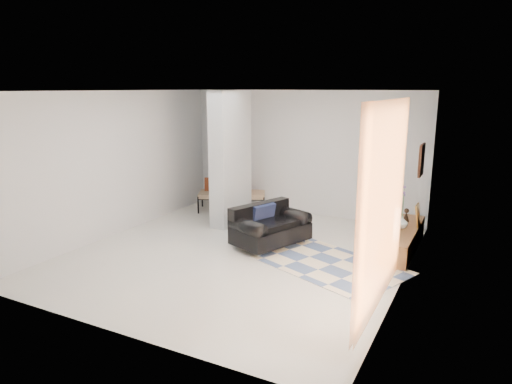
% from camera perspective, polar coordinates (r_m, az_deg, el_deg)
% --- Properties ---
extents(floor, '(6.00, 6.00, 0.00)m').
position_cam_1_polar(floor, '(8.11, -2.01, -7.68)').
color(floor, silver).
rests_on(floor, ground).
extents(ceiling, '(6.00, 6.00, 0.00)m').
position_cam_1_polar(ceiling, '(7.59, -2.18, 12.52)').
color(ceiling, white).
rests_on(ceiling, wall_back).
extents(wall_back, '(6.00, 0.00, 6.00)m').
position_cam_1_polar(wall_back, '(10.42, 6.00, 4.84)').
color(wall_back, silver).
rests_on(wall_back, ground).
extents(wall_front, '(6.00, 0.00, 6.00)m').
position_cam_1_polar(wall_front, '(5.39, -17.87, -3.38)').
color(wall_front, silver).
rests_on(wall_front, ground).
extents(wall_left, '(0.00, 6.00, 6.00)m').
position_cam_1_polar(wall_left, '(9.37, -16.98, 3.44)').
color(wall_left, silver).
rests_on(wall_left, ground).
extents(wall_right, '(0.00, 6.00, 6.00)m').
position_cam_1_polar(wall_right, '(6.85, 18.43, 0.00)').
color(wall_right, silver).
rests_on(wall_right, ground).
extents(partition_column, '(0.35, 1.20, 2.80)m').
position_cam_1_polar(partition_column, '(9.64, -3.17, 4.24)').
color(partition_column, '#AFB4B6').
rests_on(partition_column, floor).
extents(hallway_door, '(0.85, 0.06, 2.04)m').
position_cam_1_polar(hallway_door, '(11.36, -4.06, 3.61)').
color(hallway_door, silver).
rests_on(hallway_door, floor).
extents(curtain, '(0.00, 2.55, 2.55)m').
position_cam_1_polar(curtain, '(5.75, 15.86, -1.72)').
color(curtain, orange).
rests_on(curtain, wall_right).
extents(wall_art, '(0.04, 0.45, 0.55)m').
position_cam_1_polar(wall_art, '(8.27, 19.99, 3.78)').
color(wall_art, black).
rests_on(wall_art, wall_right).
extents(media_console, '(0.45, 2.05, 0.80)m').
position_cam_1_polar(media_console, '(8.63, 17.94, -5.60)').
color(media_console, brown).
rests_on(media_console, floor).
extents(loveseat, '(1.26, 1.59, 0.76)m').
position_cam_1_polar(loveseat, '(8.39, 1.59, -4.33)').
color(loveseat, silver).
rests_on(loveseat, floor).
extents(daybed, '(1.68, 1.24, 0.77)m').
position_cam_1_polar(daybed, '(10.81, -3.15, -0.07)').
color(daybed, black).
rests_on(daybed, floor).
extents(area_rug, '(2.70, 2.27, 0.01)m').
position_cam_1_polar(area_rug, '(7.69, 9.34, -8.99)').
color(area_rug, beige).
rests_on(area_rug, floor).
extents(cylinder_lamp, '(0.10, 0.10, 0.54)m').
position_cam_1_polar(cylinder_lamp, '(7.84, 17.18, -3.86)').
color(cylinder_lamp, silver).
rests_on(cylinder_lamp, media_console).
extents(bronze_figurine, '(0.13, 0.13, 0.25)m').
position_cam_1_polar(bronze_figurine, '(9.00, 18.27, -2.74)').
color(bronze_figurine, black).
rests_on(bronze_figurine, media_console).
extents(vase, '(0.23, 0.23, 0.22)m').
position_cam_1_polar(vase, '(8.57, 17.77, -3.59)').
color(vase, silver).
rests_on(vase, media_console).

